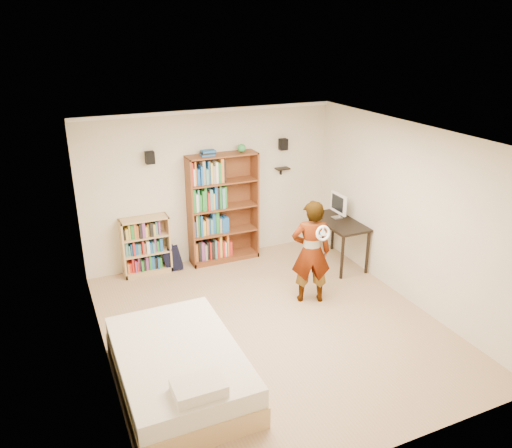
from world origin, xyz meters
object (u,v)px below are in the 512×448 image
Objects in this scene: computer_desk at (337,242)px; daybed at (179,363)px; person at (311,252)px; tall_bookshelf at (223,209)px; low_bookshelf at (146,246)px.

computer_desk reaches higher than daybed.
person is at bearing -139.16° from computer_desk.
tall_bookshelf is 2.03m from person.
computer_desk is 0.73× the size of person.
tall_bookshelf is 2.11m from computer_desk.
person is (0.69, -1.90, -0.16)m from tall_bookshelf.
daybed is (-0.30, -3.06, -0.19)m from low_bookshelf.
low_bookshelf reaches higher than daybed.
low_bookshelf is at bearing 162.75° from computer_desk.
person reaches higher than low_bookshelf.
tall_bookshelf is 1.20× the size of person.
daybed is at bearing -149.27° from computer_desk.
tall_bookshelf is 1.48m from low_bookshelf.
low_bookshelf is at bearing 178.81° from tall_bookshelf.
tall_bookshelf is at bearing 60.75° from daybed.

